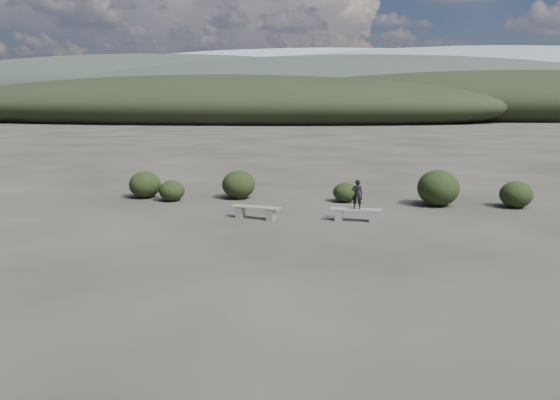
# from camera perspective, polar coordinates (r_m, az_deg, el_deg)

# --- Properties ---
(ground) EXTENTS (1200.00, 1200.00, 0.00)m
(ground) POSITION_cam_1_polar(r_m,az_deg,el_deg) (13.85, -1.51, -7.12)
(ground) COLOR #29251F
(ground) RESTS_ON ground
(bench_left) EXTENTS (1.83, 0.80, 0.45)m
(bench_left) POSITION_cam_1_polar(r_m,az_deg,el_deg) (19.36, -2.58, -1.19)
(bench_left) COLOR slate
(bench_left) RESTS_ON ground
(bench_right) EXTENTS (1.78, 0.46, 0.44)m
(bench_right) POSITION_cam_1_polar(r_m,az_deg,el_deg) (19.15, 7.91, -1.42)
(bench_right) COLOR slate
(bench_right) RESTS_ON ground
(seated_person) EXTENTS (0.38, 0.25, 1.03)m
(seated_person) POSITION_cam_1_polar(r_m,az_deg,el_deg) (19.02, 8.06, 0.60)
(seated_person) COLOR black
(seated_person) RESTS_ON bench_right
(shrub_a) EXTENTS (1.07, 1.07, 0.87)m
(shrub_a) POSITION_cam_1_polar(r_m,az_deg,el_deg) (23.15, -11.24, 0.97)
(shrub_a) COLOR black
(shrub_a) RESTS_ON ground
(shrub_b) EXTENTS (1.41, 1.41, 1.21)m
(shrub_b) POSITION_cam_1_polar(r_m,az_deg,el_deg) (23.32, -4.35, 1.62)
(shrub_b) COLOR black
(shrub_b) RESTS_ON ground
(shrub_c) EXTENTS (1.01, 1.01, 0.81)m
(shrub_c) POSITION_cam_1_polar(r_m,az_deg,el_deg) (22.65, 6.83, 0.80)
(shrub_c) COLOR black
(shrub_c) RESTS_ON ground
(shrub_d) EXTENTS (1.65, 1.65, 1.44)m
(shrub_d) POSITION_cam_1_polar(r_m,az_deg,el_deg) (22.53, 16.21, 1.22)
(shrub_d) COLOR black
(shrub_d) RESTS_ON ground
(shrub_e) EXTENTS (1.25, 1.25, 1.04)m
(shrub_e) POSITION_cam_1_polar(r_m,az_deg,el_deg) (23.21, 23.45, 0.53)
(shrub_e) COLOR black
(shrub_e) RESTS_ON ground
(shrub_f) EXTENTS (1.36, 1.36, 1.15)m
(shrub_f) POSITION_cam_1_polar(r_m,az_deg,el_deg) (24.16, -13.93, 1.58)
(shrub_f) COLOR black
(shrub_f) RESTS_ON ground
(mountain_ridges) EXTENTS (500.00, 400.00, 56.00)m
(mountain_ridges) POSITION_cam_1_polar(r_m,az_deg,el_deg) (352.29, 5.93, 11.54)
(mountain_ridges) COLOR black
(mountain_ridges) RESTS_ON ground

